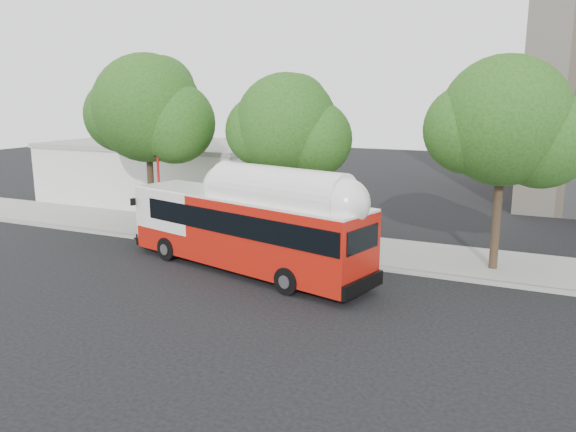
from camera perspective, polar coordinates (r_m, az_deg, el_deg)
name	(u,v)px	position (r m, az deg, el deg)	size (l,w,h in m)	color
ground	(247,283)	(23.18, -4.16, -6.76)	(120.00, 120.00, 0.00)	black
sidewalk	(308,244)	(28.78, 2.05, -2.82)	(60.00, 5.00, 0.15)	gray
curb_strip	(287,257)	(26.48, -0.11, -4.14)	(60.00, 0.30, 0.15)	gray
red_curb_segment	(232,249)	(27.82, -5.75, -3.39)	(10.00, 0.32, 0.16)	maroon
street_tree_left	(155,113)	(31.30, -13.36, 10.18)	(6.67, 5.80, 9.74)	#2D2116
street_tree_mid	(294,129)	(27.68, 0.64, 8.84)	(5.75, 5.00, 8.62)	#2D2116
street_tree_right	(515,126)	(25.12, 22.10, 8.43)	(6.21, 5.40, 9.18)	#2D2116
low_commercial_bldg	(170,171)	(41.67, -11.94, 4.50)	(16.20, 10.20, 4.25)	silver
transit_bus	(246,231)	(24.24, -4.26, -1.56)	(12.95, 5.57, 3.79)	#B1160C
signal_pole	(159,194)	(30.35, -12.94, 2.16)	(0.13, 0.44, 4.67)	red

